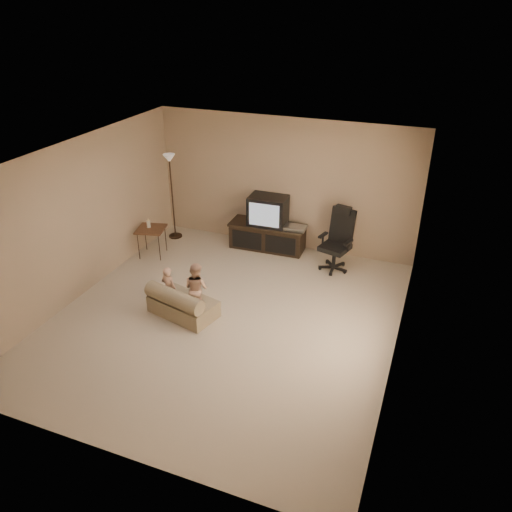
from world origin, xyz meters
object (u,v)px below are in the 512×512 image
Objects in this scene: office_chair at (337,247)px; side_table at (151,229)px; child_sofa at (181,304)px; floor_lamp at (171,178)px; toddler_left at (169,289)px; toddler_right at (197,288)px; tv_stand at (268,227)px.

office_chair is 1.55× the size of side_table.
office_chair reaches higher than child_sofa.
office_chair is 0.67× the size of floor_lamp.
child_sofa is (-1.86, -2.33, -0.21)m from office_chair.
floor_lamp is 1.51× the size of child_sofa.
office_chair is at bearing -122.41° from toddler_left.
toddler_left reaches higher than child_sofa.
office_chair is 3.46m from floor_lamp.
toddler_left reaches higher than side_table.
floor_lamp is at bearing 90.36° from side_table.
floor_lamp is 2.03× the size of toddler_right.
floor_lamp is 3.06m from child_sofa.
toddler_right is (0.19, 0.18, 0.22)m from child_sofa.
floor_lamp is (-0.01, 0.86, 0.72)m from side_table.
toddler_left is 0.44m from toddler_right.
floor_lamp is 2.82m from toddler_left.
floor_lamp is (-1.94, -0.20, 0.81)m from tv_stand.
tv_stand is 2.21m from side_table.
child_sofa is 0.34m from toddler_right.
tv_stand is at bearing 94.37° from child_sofa.
floor_lamp is 2.94m from toddler_right.
child_sofa is (-0.45, -2.66, -0.24)m from tv_stand.
toddler_left is at bearing 29.84° from toddler_right.
tv_stand is at bearing -79.40° from toddler_right.
tv_stand is at bearing 28.85° from side_table.
side_table is at bearing -39.82° from toddler_left.
tv_stand is 1.32× the size of child_sofa.
toddler_right reaches higher than child_sofa.
office_chair is at bearing -2.10° from floor_lamp.
side_table is 1.12m from floor_lamp.
office_chair reaches higher than toddler_left.
side_table is 0.88× the size of toddler_right.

